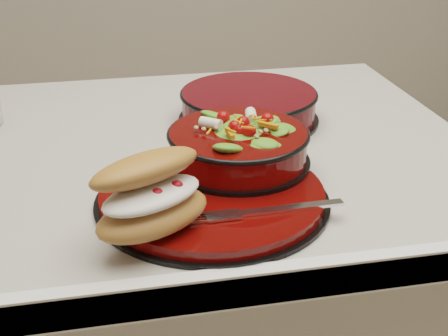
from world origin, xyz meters
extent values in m
cube|color=beige|center=(0.00, 0.00, 0.88)|extent=(1.24, 0.74, 0.04)
cube|color=white|center=(0.00, -0.36, 0.88)|extent=(1.24, 0.02, 0.05)
cylinder|color=black|center=(0.16, -0.20, 0.90)|extent=(0.31, 0.31, 0.01)
cylinder|color=#510502|center=(0.16, -0.20, 0.91)|extent=(0.30, 0.30, 0.01)
torus|color=black|center=(0.17, -0.21, 0.92)|extent=(0.17, 0.17, 0.01)
cylinder|color=black|center=(0.22, -0.13, 0.92)|extent=(0.21, 0.21, 0.01)
cylinder|color=#510502|center=(0.22, -0.13, 0.95)|extent=(0.19, 0.19, 0.04)
torus|color=black|center=(0.22, -0.13, 0.97)|extent=(0.20, 0.20, 0.01)
ellipsoid|color=#3E7D23|center=(0.22, -0.13, 0.96)|extent=(0.16, 0.16, 0.07)
sphere|color=#C00A07|center=(0.26, -0.13, 1.00)|extent=(0.02, 0.02, 0.02)
sphere|color=#C00A07|center=(0.24, -0.09, 1.00)|extent=(0.02, 0.02, 0.02)
sphere|color=#C00A07|center=(0.20, -0.09, 1.00)|extent=(0.02, 0.02, 0.02)
sphere|color=#C00A07|center=(0.18, -0.13, 1.00)|extent=(0.02, 0.02, 0.02)
sphere|color=#C00A07|center=(0.20, -0.16, 1.00)|extent=(0.02, 0.02, 0.02)
sphere|color=#C00A07|center=(0.24, -0.16, 1.00)|extent=(0.02, 0.02, 0.02)
cylinder|color=silver|center=(0.24, -0.09, 1.00)|extent=(0.03, 0.03, 0.02)
cylinder|color=silver|center=(0.18, -0.11, 1.00)|extent=(0.04, 0.03, 0.02)
cube|color=orange|center=(0.20, -0.15, 1.00)|extent=(0.03, 0.03, 0.01)
cube|color=orange|center=(0.26, -0.14, 1.00)|extent=(0.03, 0.02, 0.01)
ellipsoid|color=#AB6A34|center=(0.08, -0.28, 0.94)|extent=(0.17, 0.14, 0.04)
ellipsoid|color=white|center=(0.08, -0.28, 0.97)|extent=(0.14, 0.12, 0.02)
ellipsoid|color=#AB6A34|center=(0.08, -0.27, 0.99)|extent=(0.16, 0.13, 0.04)
sphere|color=red|center=(0.06, -0.28, 0.97)|extent=(0.02, 0.02, 0.02)
sphere|color=red|center=(0.08, -0.29, 0.97)|extent=(0.02, 0.02, 0.02)
sphere|color=red|center=(0.11, -0.28, 0.97)|extent=(0.02, 0.02, 0.02)
sphere|color=red|center=(0.07, -0.27, 0.97)|extent=(0.02, 0.02, 0.02)
sphere|color=#191947|center=(0.07, -0.28, 0.97)|extent=(0.01, 0.01, 0.01)
sphere|color=#191947|center=(0.09, -0.28, 0.97)|extent=(0.01, 0.01, 0.01)
sphere|color=#191947|center=(0.08, -0.29, 0.97)|extent=(0.01, 0.01, 0.01)
cube|color=silver|center=(0.25, -0.27, 0.92)|extent=(0.14, 0.02, 0.00)
cube|color=silver|center=(0.16, -0.27, 0.92)|extent=(0.04, 0.02, 0.00)
cylinder|color=black|center=(0.28, 0.08, 0.90)|extent=(0.25, 0.25, 0.01)
cylinder|color=#4D0509|center=(0.28, 0.08, 0.93)|extent=(0.23, 0.23, 0.05)
torus|color=black|center=(0.28, 0.08, 0.95)|extent=(0.24, 0.24, 0.01)
camera|label=1|loc=(0.04, -0.91, 1.30)|focal=50.00mm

